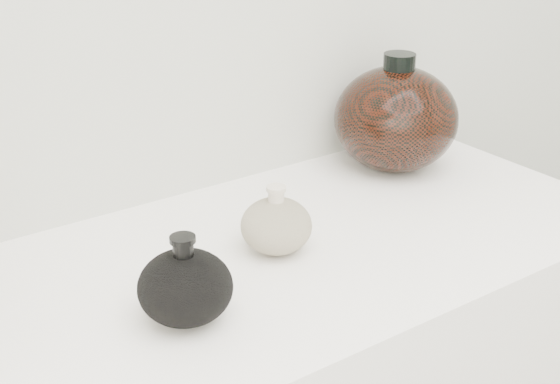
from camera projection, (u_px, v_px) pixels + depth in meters
black_gourd_vase at (185, 287)px, 0.92m from camera, size 0.15×0.15×0.11m
cream_gourd_vase at (276, 225)px, 1.08m from camera, size 0.11×0.11×0.10m
right_round_pot at (396, 118)px, 1.34m from camera, size 0.27×0.27×0.21m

